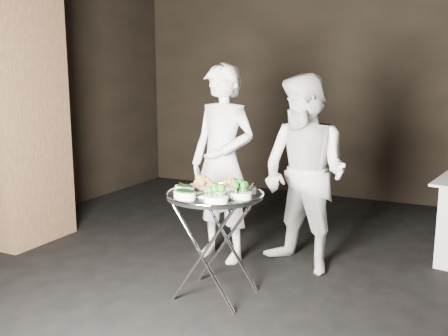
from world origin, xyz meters
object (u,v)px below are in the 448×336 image
at_px(tray_stand, 215,240).
at_px(waiter_right, 305,174).
at_px(serving_tray, 215,195).
at_px(waiter_left, 222,163).

relative_size(tray_stand, waiter_right, 0.47).
bearing_deg(serving_tray, waiter_left, 112.42).
xyz_separation_m(tray_stand, waiter_left, (-0.31, 0.74, 0.43)).
relative_size(serving_tray, waiter_left, 0.41).
bearing_deg(waiter_right, tray_stand, -95.67).
bearing_deg(waiter_right, waiter_left, -152.71).
bearing_deg(tray_stand, serving_tray, 180.00).
bearing_deg(waiter_left, serving_tray, -57.35).
height_order(serving_tray, waiter_left, waiter_left).
xyz_separation_m(tray_stand, waiter_right, (0.42, 0.81, 0.39)).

